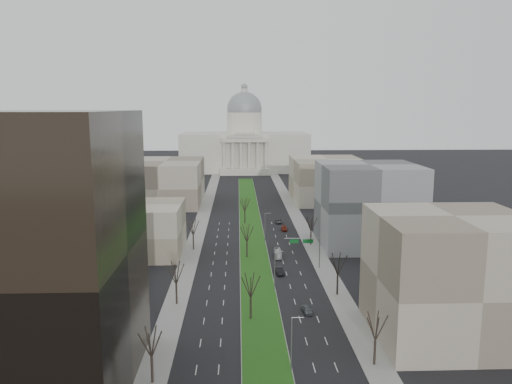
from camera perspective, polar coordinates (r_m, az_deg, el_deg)
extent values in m
plane|color=black|center=(175.57, -0.63, -3.64)|extent=(600.00, 600.00, 0.00)
cube|color=#999993|center=(174.58, -0.62, -3.69)|extent=(8.00, 222.00, 0.15)
cube|color=#1B4913|center=(174.56, -0.62, -3.66)|extent=(7.70, 221.70, 0.06)
cube|color=gray|center=(151.86, -7.03, -5.81)|extent=(5.00, 330.00, 0.15)
cube|color=gray|center=(152.85, 6.22, -5.70)|extent=(5.00, 330.00, 0.15)
cube|color=beige|center=(322.07, -1.31, 4.63)|extent=(80.00, 40.00, 24.00)
cube|color=beige|center=(300.29, -1.25, 2.34)|extent=(30.00, 6.00, 4.00)
cube|color=beige|center=(298.45, -1.26, 5.96)|extent=(28.00, 5.00, 2.50)
cube|color=beige|center=(298.32, -1.26, 6.34)|extent=(20.00, 5.00, 1.80)
cube|color=beige|center=(298.23, -1.26, 6.65)|extent=(12.00, 5.00, 1.60)
cylinder|color=beige|center=(320.98, -1.33, 7.83)|extent=(22.00, 22.00, 14.00)
sphere|color=gray|center=(320.81, -1.33, 9.44)|extent=(22.00, 22.00, 22.00)
cylinder|color=beige|center=(320.95, -1.34, 11.40)|extent=(4.00, 4.00, 4.00)
sphere|color=gray|center=(321.05, -1.34, 11.93)|extent=(4.00, 4.00, 4.00)
cylinder|color=beige|center=(299.25, -3.65, 4.22)|extent=(2.00, 2.00, 16.00)
cylinder|color=beige|center=(299.16, -2.69, 4.23)|extent=(2.00, 2.00, 16.00)
cylinder|color=beige|center=(299.15, -1.73, 4.23)|extent=(2.00, 2.00, 16.00)
cylinder|color=beige|center=(299.22, -0.77, 4.24)|extent=(2.00, 2.00, 16.00)
cylinder|color=beige|center=(299.37, 0.19, 4.24)|extent=(2.00, 2.00, 16.00)
cylinder|color=beige|center=(299.61, 1.14, 4.24)|extent=(2.00, 2.00, 16.00)
cube|color=black|center=(78.89, -26.68, -6.44)|extent=(34.00, 30.00, 40.00)
cube|color=gray|center=(142.78, -13.66, -4.15)|extent=(26.00, 22.00, 14.00)
cube|color=gray|center=(95.47, 21.30, -9.00)|extent=(26.00, 24.00, 22.00)
cube|color=#5B5D60|center=(150.55, 12.69, -1.45)|extent=(28.00, 26.00, 24.00)
cube|color=gray|center=(215.33, -10.26, 1.13)|extent=(30.00, 40.00, 18.00)
cube|color=gray|center=(221.58, 8.16, 1.43)|extent=(30.00, 40.00, 18.00)
cylinder|color=black|center=(79.87, -11.80, -19.32)|extent=(0.40, 0.40, 4.08)
cylinder|color=black|center=(106.76, -9.07, -11.48)|extent=(0.40, 0.40, 4.32)
cylinder|color=black|center=(144.58, -7.17, -5.78)|extent=(0.40, 0.40, 4.22)
cylinder|color=black|center=(85.07, 13.41, -17.45)|extent=(0.40, 0.40, 4.13)
cylinder|color=black|center=(111.77, 9.28, -10.47)|extent=(0.40, 0.40, 4.42)
cylinder|color=black|center=(149.43, 6.28, -5.29)|extent=(0.40, 0.40, 4.03)
cylinder|color=black|center=(98.58, -0.61, -13.20)|extent=(0.40, 0.40, 4.32)
cylinder|color=black|center=(136.31, -1.05, -6.64)|extent=(0.40, 0.40, 4.32)
cylinder|color=black|center=(175.05, -1.29, -2.95)|extent=(0.40, 0.40, 4.32)
cylinder|color=gray|center=(79.82, 4.06, -17.15)|extent=(0.20, 0.20, 9.00)
cylinder|color=gray|center=(77.95, 4.78, -14.11)|extent=(1.80, 0.12, 0.12)
cylinder|color=gray|center=(112.03, 2.14, -9.06)|extent=(0.20, 0.20, 9.00)
cylinder|color=gray|center=(110.71, 2.62, -6.79)|extent=(1.80, 0.12, 0.12)
cylinder|color=gray|center=(150.38, 1.02, -4.15)|extent=(0.20, 0.20, 9.00)
cylinder|color=gray|center=(149.39, 1.38, -2.44)|extent=(1.80, 0.12, 0.12)
cylinder|color=gray|center=(127.83, 7.28, -6.98)|extent=(0.24, 0.24, 8.00)
cylinder|color=gray|center=(126.10, 5.29, -5.28)|extent=(9.00, 0.18, 0.18)
cube|color=#0C591E|center=(126.58, 5.96, -5.61)|extent=(2.60, 0.08, 1.00)
cube|color=#0C591E|center=(126.15, 4.38, -5.64)|extent=(2.20, 0.08, 1.00)
imported|color=#4F5156|center=(102.46, 5.83, -13.23)|extent=(2.18, 4.16, 1.35)
imported|color=black|center=(124.05, 2.66, -8.97)|extent=(2.34, 5.10, 1.62)
imported|color=maroon|center=(166.34, 3.24, -4.16)|extent=(2.06, 4.79, 1.38)
imported|color=#48494F|center=(176.47, 2.60, -3.37)|extent=(2.10, 4.48, 1.24)
imported|color=silver|center=(137.45, 2.51, -7.02)|extent=(1.71, 7.14, 1.99)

